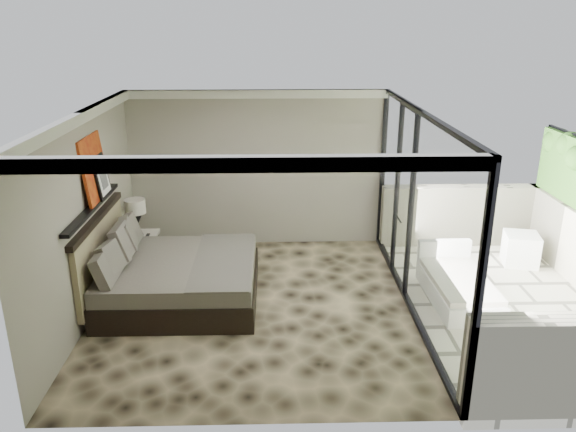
{
  "coord_description": "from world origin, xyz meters",
  "views": [
    {
      "loc": [
        0.3,
        -7.22,
        3.92
      ],
      "look_at": [
        0.5,
        0.4,
        1.25
      ],
      "focal_mm": 35.0,
      "sensor_mm": 36.0,
      "label": 1
    }
  ],
  "objects_px": {
    "bed": "(173,276)",
    "lounger": "(458,286)",
    "ottoman": "(521,249)",
    "nightstand": "(143,249)",
    "table_lamp": "(136,213)"
  },
  "relations": [
    {
      "from": "bed",
      "to": "lounger",
      "type": "relative_size",
      "value": 1.35
    },
    {
      "from": "nightstand",
      "to": "lounger",
      "type": "xyz_separation_m",
      "value": [
        4.93,
        -1.45,
        -0.05
      ]
    },
    {
      "from": "nightstand",
      "to": "table_lamp",
      "type": "xyz_separation_m",
      "value": [
        -0.06,
        -0.05,
        0.66
      ]
    },
    {
      "from": "nightstand",
      "to": "table_lamp",
      "type": "relative_size",
      "value": 0.81
    },
    {
      "from": "table_lamp",
      "to": "ottoman",
      "type": "xyz_separation_m",
      "value": [
        6.43,
        -0.17,
        -0.65
      ]
    },
    {
      "from": "lounger",
      "to": "table_lamp",
      "type": "bearing_deg",
      "value": 163.06
    },
    {
      "from": "lounger",
      "to": "ottoman",
      "type": "bearing_deg",
      "value": 38.9
    },
    {
      "from": "nightstand",
      "to": "table_lamp",
      "type": "distance_m",
      "value": 0.67
    },
    {
      "from": "bed",
      "to": "ottoman",
      "type": "distance_m",
      "value": 5.75
    },
    {
      "from": "bed",
      "to": "ottoman",
      "type": "relative_size",
      "value": 4.22
    },
    {
      "from": "bed",
      "to": "nightstand",
      "type": "distance_m",
      "value": 1.54
    },
    {
      "from": "bed",
      "to": "lounger",
      "type": "bearing_deg",
      "value": -1.42
    },
    {
      "from": "table_lamp",
      "to": "lounger",
      "type": "relative_size",
      "value": 0.37
    },
    {
      "from": "ottoman",
      "to": "bed",
      "type": "bearing_deg",
      "value": -168.77
    },
    {
      "from": "nightstand",
      "to": "lounger",
      "type": "height_order",
      "value": "lounger"
    }
  ]
}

